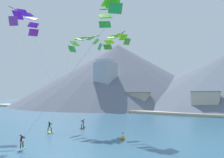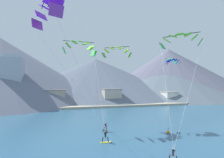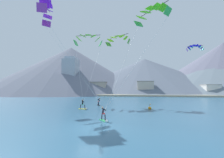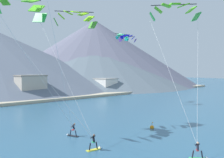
% 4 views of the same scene
% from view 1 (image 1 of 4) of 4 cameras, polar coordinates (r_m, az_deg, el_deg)
% --- Properties ---
extents(kitesurfer_near_lead, '(1.77, 0.62, 1.72)m').
position_cam_1_polar(kitesurfer_near_lead, '(34.04, -15.78, -12.54)').
color(kitesurfer_near_lead, yellow).
rests_on(kitesurfer_near_lead, ground).
extents(kitesurfer_near_trail, '(0.95, 1.77, 1.62)m').
position_cam_1_polar(kitesurfer_near_trail, '(37.43, -7.53, -11.94)').
color(kitesurfer_near_trail, black).
rests_on(kitesurfer_near_trail, ground).
extents(kitesurfer_mid_center, '(1.42, 1.59, 1.68)m').
position_cam_1_polar(kitesurfer_mid_center, '(24.84, -22.68, -15.70)').
color(kitesurfer_mid_center, '#33B266').
rests_on(kitesurfer_mid_center, ground).
extents(parafoil_kite_near_lead, '(7.10, 12.59, 15.93)m').
position_cam_1_polar(parafoil_kite_near_lead, '(44.63, -7.03, 9.44)').
color(parafoil_kite_near_lead, green).
extents(parafoil_kite_near_trail, '(11.87, 8.12, 18.92)m').
position_cam_1_polar(parafoil_kite_near_trail, '(42.90, -21.48, 14.07)').
color(parafoil_kite_near_trail, purple).
extents(parafoil_kite_mid_center, '(8.86, 9.16, 15.04)m').
position_cam_1_polar(parafoil_kite_mid_center, '(26.68, -0.94, 17.43)').
color(parafoil_kite_mid_center, green).
extents(parafoil_kite_distant_low_drift, '(6.23, 3.59, 2.46)m').
position_cam_1_polar(parafoil_kite_distant_low_drift, '(39.72, 1.05, 10.31)').
color(parafoil_kite_distant_low_drift, green).
extents(race_marker_buoy, '(0.56, 0.56, 1.02)m').
position_cam_1_polar(race_marker_buoy, '(28.23, 2.83, -15.17)').
color(race_marker_buoy, orange).
rests_on(race_marker_buoy, ground).
extents(shoreline_strip, '(180.00, 10.00, 0.70)m').
position_cam_1_polar(shoreline_strip, '(66.53, 14.85, -8.43)').
color(shoreline_strip, '#BCAD8E').
rests_on(shoreline_strip, ground).
extents(shore_building_harbour_front, '(10.34, 4.63, 6.37)m').
position_cam_1_polar(shore_building_harbour_front, '(76.20, 5.92, -5.82)').
color(shore_building_harbour_front, '#A89E8E').
rests_on(shore_building_harbour_front, ground).
extents(shore_building_promenade_mid, '(7.37, 5.19, 6.53)m').
position_cam_1_polar(shore_building_promenade_mid, '(67.47, 23.35, -5.68)').
color(shore_building_promenade_mid, '#B7AD9E').
rests_on(shore_building_promenade_mid, ground).
extents(shore_building_quay_west, '(8.83, 6.11, 4.16)m').
position_cam_1_polar(shore_building_quay_west, '(82.74, -3.35, -6.45)').
color(shore_building_quay_west, silver).
rests_on(shore_building_quay_west, ground).
extents(highrise_tower, '(7.00, 7.00, 19.27)m').
position_cam_1_polar(highrise_tower, '(85.54, -1.69, -1.46)').
color(highrise_tower, '#A8ADB7').
rests_on(highrise_tower, ground).
extents(mountain_peak_central_summit, '(111.26, 111.26, 33.49)m').
position_cam_1_polar(mountain_peak_central_summit, '(121.23, 1.53, 1.25)').
color(mountain_peak_central_summit, slate).
rests_on(mountain_peak_central_summit, ground).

